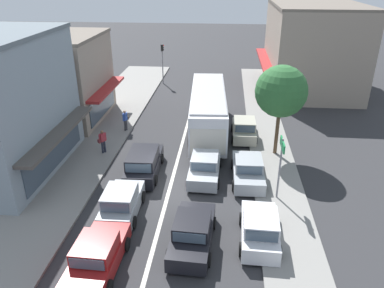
% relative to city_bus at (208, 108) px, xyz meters
% --- Properties ---
extents(ground_plane, '(140.00, 140.00, 0.00)m').
position_rel_city_bus_xyz_m(ground_plane, '(-1.70, -8.39, -1.88)').
color(ground_plane, '#2D2D30').
extents(lane_centre_line, '(0.20, 28.00, 0.01)m').
position_rel_city_bus_xyz_m(lane_centre_line, '(-1.70, -4.39, -1.88)').
color(lane_centre_line, silver).
rests_on(lane_centre_line, ground).
extents(sidewalk_left, '(5.20, 44.00, 0.14)m').
position_rel_city_bus_xyz_m(sidewalk_left, '(-8.50, -2.39, -1.81)').
color(sidewalk_left, gray).
rests_on(sidewalk_left, ground).
extents(kerb_right, '(2.80, 44.00, 0.12)m').
position_rel_city_bus_xyz_m(kerb_right, '(4.50, -2.39, -1.82)').
color(kerb_right, gray).
rests_on(kerb_right, ground).
extents(shopfront_mid_block, '(7.50, 7.57, 6.88)m').
position_rel_city_bus_xyz_m(shopfront_mid_block, '(-11.88, 1.44, 1.56)').
color(shopfront_mid_block, gray).
rests_on(shopfront_mid_block, ground).
extents(building_right_far, '(9.30, 13.20, 8.40)m').
position_rel_city_bus_xyz_m(building_right_far, '(9.78, 12.79, 2.31)').
color(building_right_far, gray).
rests_on(building_right_far, ground).
extents(city_bus, '(3.15, 10.97, 3.23)m').
position_rel_city_bus_xyz_m(city_bus, '(0.00, 0.00, 0.00)').
color(city_bus, silver).
rests_on(city_bus, ground).
extents(sedan_behind_bus_mid, '(1.98, 4.24, 1.47)m').
position_rel_city_bus_xyz_m(sedan_behind_bus_mid, '(0.21, -7.01, -1.22)').
color(sedan_behind_bus_mid, '#9EA3A8').
rests_on(sedan_behind_bus_mid, ground).
extents(hatchback_adjacent_lane_trail, '(1.88, 3.73, 1.54)m').
position_rel_city_bus_xyz_m(hatchback_adjacent_lane_trail, '(-3.75, -11.24, -1.17)').
color(hatchback_adjacent_lane_trail, '#9EA3A8').
rests_on(hatchback_adjacent_lane_trail, ground).
extents(sedan_behind_bus_near, '(1.98, 4.24, 1.47)m').
position_rel_city_bus_xyz_m(sedan_behind_bus_near, '(-3.75, -15.09, -1.22)').
color(sedan_behind_bus_near, maroon).
rests_on(sedan_behind_bus_near, ground).
extents(wagon_queue_far_back, '(2.03, 4.55, 1.58)m').
position_rel_city_bus_xyz_m(wagon_queue_far_back, '(-3.50, -7.03, -1.14)').
color(wagon_queue_far_back, black).
rests_on(wagon_queue_far_back, ground).
extents(sedan_adjacent_lane_lead, '(2.04, 4.28, 1.47)m').
position_rel_city_bus_xyz_m(sedan_adjacent_lane_lead, '(0.03, -13.20, -1.22)').
color(sedan_adjacent_lane_lead, black).
rests_on(sedan_adjacent_lane_lead, ground).
extents(parked_hatchback_kerb_front, '(1.90, 3.74, 1.54)m').
position_rel_city_bus_xyz_m(parked_hatchback_kerb_front, '(3.07, -12.69, -1.17)').
color(parked_hatchback_kerb_front, silver).
rests_on(parked_hatchback_kerb_front, ground).
extents(parked_sedan_kerb_second, '(1.96, 4.23, 1.47)m').
position_rel_city_bus_xyz_m(parked_sedan_kerb_second, '(2.77, -7.14, -1.22)').
color(parked_sedan_kerb_second, '#9EA3A8').
rests_on(parked_sedan_kerb_second, ground).
extents(parked_hatchback_kerb_third, '(1.85, 3.72, 1.54)m').
position_rel_city_bus_xyz_m(parked_hatchback_kerb_third, '(2.73, -1.10, -1.17)').
color(parked_hatchback_kerb_third, '#B7B29E').
rests_on(parked_hatchback_kerb_third, ground).
extents(traffic_light_downstreet, '(0.33, 0.24, 4.20)m').
position_rel_city_bus_xyz_m(traffic_light_downstreet, '(-5.56, 12.70, 0.97)').
color(traffic_light_downstreet, gray).
rests_on(traffic_light_downstreet, ground).
extents(directional_road_sign, '(0.10, 1.40, 3.60)m').
position_rel_city_bus_xyz_m(directional_road_sign, '(4.27, -9.07, 0.80)').
color(directional_road_sign, gray).
rests_on(directional_road_sign, ground).
extents(street_tree_right, '(3.30, 3.30, 6.08)m').
position_rel_city_bus_xyz_m(street_tree_right, '(4.75, -3.60, 2.54)').
color(street_tree_right, brown).
rests_on(street_tree_right, ground).
extents(pedestrian_with_handbag_near, '(0.50, 0.60, 1.63)m').
position_rel_city_bus_xyz_m(pedestrian_with_handbag_near, '(-6.77, -4.69, -0.81)').
color(pedestrian_with_handbag_near, '#232838').
rests_on(pedestrian_with_handbag_near, sidewalk_left).
extents(pedestrian_browsing_midblock, '(0.38, 0.66, 1.63)m').
position_rel_city_bus_xyz_m(pedestrian_browsing_midblock, '(-6.24, -0.78, -0.81)').
color(pedestrian_browsing_midblock, '#333338').
rests_on(pedestrian_browsing_midblock, sidewalk_left).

